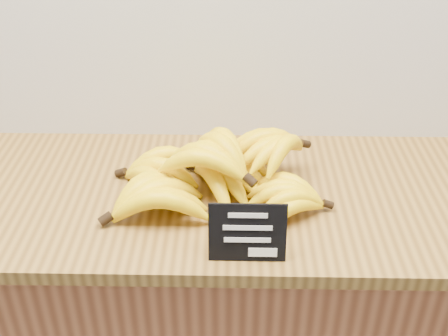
% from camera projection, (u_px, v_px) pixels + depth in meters
% --- Properties ---
extents(counter_top, '(1.58, 0.54, 0.03)m').
position_uv_depth(counter_top, '(224.00, 196.00, 1.24)').
color(counter_top, olive).
rests_on(counter_top, counter).
extents(chalkboard_sign, '(0.14, 0.03, 0.11)m').
position_uv_depth(chalkboard_sign, '(247.00, 233.00, 1.02)').
color(chalkboard_sign, black).
rests_on(chalkboard_sign, counter_top).
extents(banana_pile, '(0.47, 0.38, 0.13)m').
position_uv_depth(banana_pile, '(214.00, 172.00, 1.21)').
color(banana_pile, yellow).
rests_on(banana_pile, counter_top).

